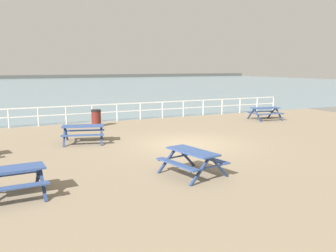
{
  "coord_description": "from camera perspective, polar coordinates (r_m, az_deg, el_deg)",
  "views": [
    {
      "loc": [
        -7.13,
        -13.52,
        3.34
      ],
      "look_at": [
        -0.73,
        0.32,
        0.8
      ],
      "focal_mm": 38.43,
      "sensor_mm": 36.0,
      "label": 1
    }
  ],
  "objects": [
    {
      "name": "litter_bin",
      "position": [
        20.52,
        -11.31,
        1.25
      ],
      "size": [
        0.55,
        0.55,
        0.95
      ],
      "color": "#591E19",
      "rests_on": "ground"
    },
    {
      "name": "picnic_table_near_right",
      "position": [
        16.24,
        -13.28,
        -0.57
      ],
      "size": [
        2.13,
        1.92,
        0.8
      ],
      "rotation": [
        0.0,
        0.0,
        -0.27
      ],
      "color": "#334C84",
      "rests_on": "ground"
    },
    {
      "name": "picnic_table_far_left",
      "position": [
        23.45,
        15.14,
        2.37
      ],
      "size": [
        1.92,
        1.68,
        0.8
      ],
      "rotation": [
        0.0,
        0.0,
        -0.09
      ],
      "color": "#334C84",
      "rests_on": "ground"
    },
    {
      "name": "sea_band",
      "position": [
        66.74,
        -18.74,
        6.09
      ],
      "size": [
        142.0,
        90.0,
        0.01
      ],
      "primitive_type": "cube",
      "color": "gray",
      "rests_on": "ground"
    },
    {
      "name": "picnic_table_mid_centre",
      "position": [
        10.1,
        -24.07,
        -7.22
      ],
      "size": [
        1.89,
        1.64,
        0.8
      ],
      "rotation": [
        0.0,
        0.0,
        0.06
      ],
      "color": "#334C84",
      "rests_on": "ground"
    },
    {
      "name": "picnic_table_far_right",
      "position": [
        11.16,
        3.9,
        -4.86
      ],
      "size": [
        1.85,
        2.08,
        0.8
      ],
      "rotation": [
        0.0,
        0.0,
        1.78
      ],
      "color": "#334C84",
      "rests_on": "ground"
    },
    {
      "name": "seaward_railing",
      "position": [
        22.59,
        -6.23,
        2.77
      ],
      "size": [
        23.07,
        0.07,
        1.08
      ],
      "color": "white",
      "rests_on": "ground"
    },
    {
      "name": "distant_shoreline",
      "position": [
        109.56,
        -21.22,
        7.07
      ],
      "size": [
        142.0,
        6.0,
        1.8
      ],
      "primitive_type": "cube",
      "color": "#4C4C47",
      "rests_on": "ground"
    },
    {
      "name": "ground_plane",
      "position": [
        15.67,
        2.93,
        -3.24
      ],
      "size": [
        30.0,
        24.0,
        0.2
      ],
      "primitive_type": "cube",
      "color": "gray"
    }
  ]
}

